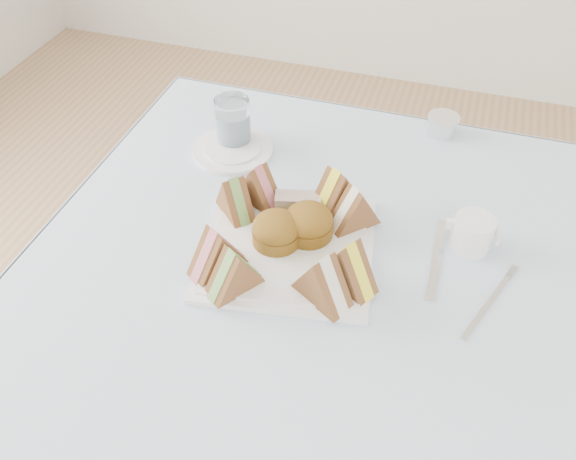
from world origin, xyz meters
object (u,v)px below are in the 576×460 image
(table, at_px, (310,375))
(serving_plate, at_px, (288,248))
(creamer_jug, at_px, (472,233))
(water_glass, at_px, (233,122))

(table, distance_m, serving_plate, 0.39)
(table, height_order, creamer_jug, creamer_jug)
(serving_plate, bearing_deg, creamer_jug, 10.34)
(serving_plate, bearing_deg, table, -13.02)
(table, bearing_deg, serving_plate, 176.17)
(creamer_jug, bearing_deg, table, -159.16)
(water_glass, distance_m, creamer_jug, 0.55)
(water_glass, xyz_separation_m, creamer_jug, (0.52, -0.17, -0.02))
(serving_plate, bearing_deg, water_glass, 118.07)
(serving_plate, distance_m, creamer_jug, 0.33)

